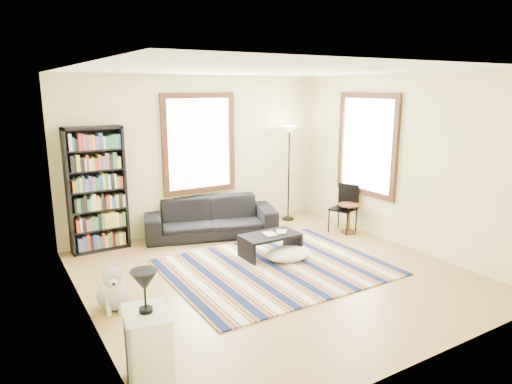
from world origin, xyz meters
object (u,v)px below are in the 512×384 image
sofa (210,217)px  bookshelf (97,190)px  side_table (349,218)px  floor_lamp (289,174)px  folding_chair (343,209)px  coffee_table (270,245)px  dog (112,285)px  floor_cushion (288,254)px  white_cabinet (148,348)px

sofa → bookshelf: size_ratio=1.14×
bookshelf → side_table: bearing=-19.5°
side_table → sofa: bearing=152.2°
side_table → floor_lamp: bearing=109.6°
folding_chair → coffee_table: bearing=169.9°
floor_lamp → dog: (-3.96, -2.00, -0.64)m
folding_chair → dog: size_ratio=1.46×
sofa → side_table: bearing=-10.8°
bookshelf → side_table: (4.06, -1.44, -0.73)m
dog → sofa: bearing=50.3°
bookshelf → floor_cushion: size_ratio=2.72×
sofa → folding_chair: size_ratio=2.66×
bookshelf → coffee_table: size_ratio=2.22×
floor_lamp → white_cabinet: (-4.05, -3.62, -0.58)m
bookshelf → coffee_table: bookshelf is taller
side_table → white_cabinet: size_ratio=0.77×
sofa → floor_cushion: (0.51, -1.69, -0.24)m
floor_cushion → folding_chair: 1.80m
sofa → white_cabinet: 4.20m
bookshelf → floor_lamp: size_ratio=1.08×
white_cabinet → floor_cushion: bearing=44.6°
floor_cushion → side_table: bearing=17.0°
sofa → floor_lamp: 1.86m
sofa → white_cabinet: white_cabinet is taller
coffee_table → dog: dog is taller
white_cabinet → sofa: bearing=68.4°
sofa → dog: size_ratio=3.89×
bookshelf → side_table: bookshelf is taller
bookshelf → folding_chair: (4.01, -1.33, -0.57)m
folding_chair → sofa: bearing=132.4°
coffee_table → sofa: bearing=103.5°
sofa → dog: (-2.20, -1.90, -0.04)m
folding_chair → white_cabinet: size_ratio=1.23×
sofa → bookshelf: bearing=-171.3°
floor_lamp → dog: 4.48m
side_table → dog: dog is taller
coffee_table → floor_cushion: bearing=-57.9°
floor_lamp → coffee_table: bearing=-132.8°
folding_chair → dog: bearing=169.4°
sofa → floor_lamp: bearing=20.2°
coffee_table → folding_chair: (1.82, 0.37, 0.25)m
floor_cushion → coffee_table: bearing=122.1°
floor_cushion → folding_chair: bearing=20.8°
floor_cushion → side_table: 1.79m
coffee_table → folding_chair: size_ratio=1.05×
white_cabinet → dog: white_cabinet is taller
dog → white_cabinet: bearing=-83.6°
sofa → floor_cushion: 1.78m
floor_cushion → side_table: (1.70, 0.52, 0.18)m
folding_chair → bookshelf: bearing=140.1°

